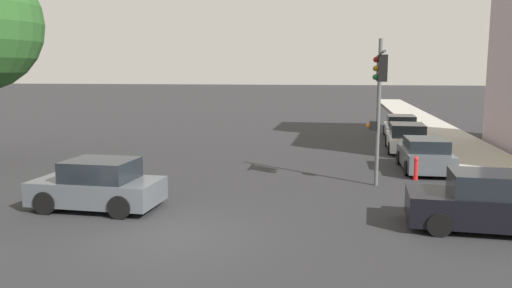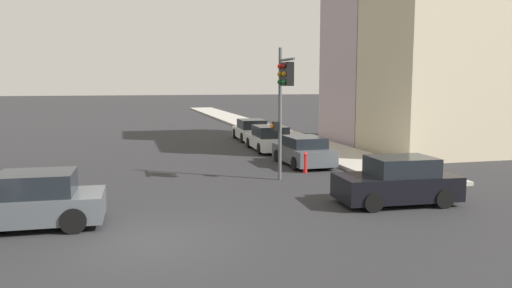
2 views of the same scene
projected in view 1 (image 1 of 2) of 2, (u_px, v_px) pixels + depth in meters
ground_plane at (168, 236)px, 12.66m from camera, size 300.00×300.00×0.00m
sidewalk_strip at (418, 119)px, 43.71m from camera, size 3.31×60.00×0.16m
traffic_signal at (379, 86)px, 17.36m from camera, size 0.58×1.73×5.31m
crossing_car_0 at (485, 203)px, 13.10m from camera, size 3.96×2.07×1.54m
crossing_car_2 at (98, 186)px, 15.14m from camera, size 3.85×2.07×1.52m
parked_car_0 at (425, 155)px, 20.99m from camera, size 2.00×4.10×1.39m
parked_car_1 at (407, 138)px, 26.29m from camera, size 2.13×4.68×1.45m
parked_car_2 at (401, 127)px, 31.47m from camera, size 2.07×4.44×1.43m
fire_hydrant at (416, 167)px, 19.23m from camera, size 0.22×0.22×0.92m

